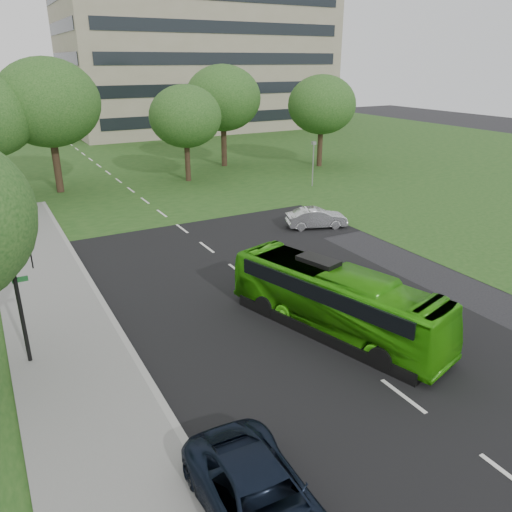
# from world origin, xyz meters

# --- Properties ---
(ground) EXTENTS (160.00, 160.00, 0.00)m
(ground) POSITION_xyz_m (0.00, 0.00, 0.00)
(ground) COLOR black
(ground) RESTS_ON ground
(street_surfaces) EXTENTS (120.00, 120.00, 0.15)m
(street_surfaces) POSITION_xyz_m (-0.38, 22.75, 0.03)
(street_surfaces) COLOR black
(street_surfaces) RESTS_ON ground
(office_building) EXTENTS (40.10, 20.10, 25.00)m
(office_building) POSITION_xyz_m (21.96, 61.96, 12.50)
(office_building) COLOR gray
(office_building) RESTS_ON ground
(tree_park_b) EXTENTS (8.12, 8.12, 10.64)m
(tree_park_b) POSITION_xyz_m (-5.32, 28.22, 7.18)
(tree_park_b) COLOR black
(tree_park_b) RESTS_ON ground
(tree_park_c) EXTENTS (6.34, 6.34, 8.42)m
(tree_park_c) POSITION_xyz_m (5.61, 26.87, 5.71)
(tree_park_c) COLOR black
(tree_park_c) RESTS_ON ground
(tree_park_d) EXTENTS (7.56, 7.56, 9.99)m
(tree_park_d) POSITION_xyz_m (11.50, 31.55, 6.76)
(tree_park_d) COLOR black
(tree_park_d) RESTS_ON ground
(tree_park_e) EXTENTS (6.79, 6.79, 9.05)m
(tree_park_e) POSITION_xyz_m (20.12, 26.68, 6.15)
(tree_park_e) COLOR black
(tree_park_e) RESTS_ON ground
(bus) EXTENTS (4.82, 9.89, 2.69)m
(bus) POSITION_xyz_m (0.67, -1.38, 1.34)
(bus) COLOR #37A510
(bus) RESTS_ON ground
(sedan) EXTENTS (4.19, 2.60, 1.30)m
(sedan) POSITION_xyz_m (7.88, 10.00, 0.65)
(sedan) COLOR silver
(sedan) RESTS_ON ground
(suv) EXTENTS (2.65, 5.34, 1.46)m
(suv) POSITION_xyz_m (-6.50, -8.00, 0.73)
(suv) COLOR black
(suv) RESTS_ON ground
(traffic_light) EXTENTS (0.84, 0.24, 5.19)m
(traffic_light) POSITION_xyz_m (-10.34, 2.00, 3.05)
(traffic_light) COLOR black
(traffic_light) RESTS_ON ground
(camera_pole) EXTENTS (0.33, 0.28, 3.88)m
(camera_pole) POSITION_xyz_m (14.30, 19.62, 2.51)
(camera_pole) COLOR gray
(camera_pole) RESTS_ON ground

